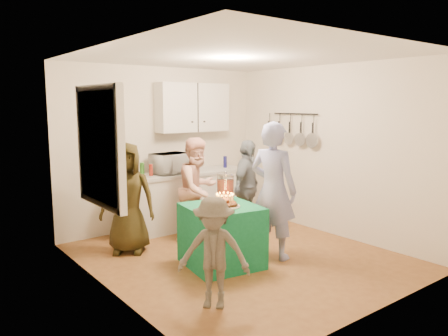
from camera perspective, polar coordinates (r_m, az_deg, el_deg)
floor at (r=5.92m, az=2.11°, el=-11.48°), size 4.00×4.00×0.00m
ceiling at (r=5.60m, az=2.26°, el=14.42°), size 4.00×4.00×0.00m
back_wall at (r=7.25m, az=-8.00°, el=2.67°), size 3.60×3.60×0.00m
left_wall at (r=4.68m, az=-15.01°, el=-0.62°), size 4.00×4.00×0.00m
right_wall at (r=6.90m, az=13.76°, el=2.22°), size 4.00×4.00×0.00m
window_night at (r=4.94m, az=-16.14°, el=2.71°), size 0.04×1.00×1.20m
counter at (r=7.24m, az=-5.30°, el=-4.28°), size 2.20×0.58×0.86m
countertop at (r=7.15m, az=-5.34°, el=-0.72°), size 2.24×0.62×0.05m
upper_cabinet at (r=7.35m, az=-4.09°, el=7.88°), size 1.30×0.30×0.80m
pot_rack at (r=7.27m, az=9.12°, el=5.03°), size 0.12×1.00×0.60m
microwave at (r=7.00m, az=-6.99°, el=0.61°), size 0.64×0.48×0.32m
party_table at (r=5.51m, az=-0.33°, el=-8.81°), size 0.98×0.98×0.76m
donut_cake at (r=5.34m, az=0.11°, el=-4.16°), size 0.38×0.38×0.18m
punch_jar at (r=5.70m, az=0.19°, el=-2.55°), size 0.22×0.22×0.34m
man_birthday at (r=5.71m, az=6.43°, el=-2.94°), size 0.60×0.75×1.79m
woman_back_left at (r=6.04m, az=-12.50°, el=-3.86°), size 0.88×0.82×1.50m
woman_back_center at (r=6.47m, az=-3.43°, el=-2.75°), size 0.86×0.74×1.53m
woman_back_right at (r=6.71m, az=3.00°, el=-2.59°), size 0.93×0.74×1.47m
child_near_left at (r=4.37m, az=-1.34°, el=-11.01°), size 0.80×0.81×1.12m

